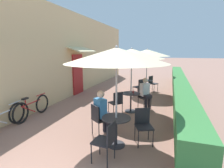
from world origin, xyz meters
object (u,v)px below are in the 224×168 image
cafe_chair_far_right (152,82)px  bicycle_second (32,108)px  patio_table_far (146,84)px  coffee_cup_far (144,80)px  seated_patron_near_left (102,111)px  cafe_chair_near_back (143,123)px  patio_table_near (116,126)px  coffee_cup_mid (133,92)px  bicycle_leaning (3,119)px  cafe_chair_mid_left (116,101)px  seated_patron_mid_right (146,92)px  cafe_chair_near_right (106,139)px  cafe_chair_far_left (139,86)px  patio_umbrella_far (147,53)px  patio_table_mid (131,99)px  cafe_chair_near_left (99,117)px  patio_umbrella_mid (132,54)px  patio_umbrella_near (117,55)px  cafe_chair_mid_right (143,96)px

cafe_chair_far_right → bicycle_second: size_ratio=0.50×
patio_table_far → coffee_cup_far: (-0.11, -0.13, 0.27)m
patio_table_far → coffee_cup_far: bearing=-129.4°
seated_patron_near_left → cafe_chair_near_back: (1.13, -0.08, -0.17)m
cafe_chair_near_back → coffee_cup_far: size_ratio=9.67×
patio_table_near → coffee_cup_mid: (-0.11, 2.52, 0.27)m
patio_table_near → cafe_chair_near_back: 0.69m
coffee_cup_mid → bicycle_leaning: size_ratio=0.05×
cafe_chair_mid_left → seated_patron_mid_right: (0.87, 1.06, 0.17)m
bicycle_leaning → cafe_chair_near_back: bearing=2.8°
bicycle_leaning → coffee_cup_far: bearing=54.9°
cafe_chair_mid_left → seated_patron_mid_right: size_ratio=0.70×
cafe_chair_near_right → cafe_chair_far_left: bearing=9.0°
cafe_chair_mid_left → cafe_chair_far_right: bearing=30.3°
patio_table_far → patio_umbrella_far: 1.69m
patio_umbrella_far → patio_table_mid: bearing=-92.9°
patio_umbrella_far → coffee_cup_far: bearing=-129.4°
coffee_cup_far → bicycle_second: size_ratio=0.05×
patio_umbrella_far → patio_table_far: bearing=-76.0°
seated_patron_near_left → bicycle_leaning: seated_patron_near_left is taller
patio_table_mid → cafe_chair_far_left: (-0.11, 2.45, 0.02)m
cafe_chair_near_left → patio_umbrella_mid: 2.76m
seated_patron_mid_right → coffee_cup_far: 2.50m
coffee_cup_mid → patio_umbrella_near: bearing=-87.5°
cafe_chair_mid_left → patio_umbrella_mid: bearing=6.4°
patio_table_far → cafe_chair_mid_right: bearing=-84.6°
patio_table_mid → coffee_cup_far: coffee_cup_far is taller
cafe_chair_near_right → cafe_chair_near_left: bearing=36.4°
cafe_chair_mid_left → coffee_cup_far: 3.56m
cafe_chair_near_back → cafe_chair_mid_right: bearing=-105.8°
cafe_chair_mid_right → patio_table_far: size_ratio=1.21×
cafe_chair_near_right → cafe_chair_far_right: (0.22, 6.93, 0.00)m
patio_umbrella_far → seated_patron_near_left: bearing=-95.5°
patio_umbrella_near → cafe_chair_far_left: patio_umbrella_near is taller
seated_patron_mid_right → coffee_cup_mid: (-0.39, -0.49, 0.08)m
patio_umbrella_near → patio_umbrella_far: bearing=90.4°
patio_umbrella_mid → bicycle_second: 3.96m
cafe_chair_near_left → patio_umbrella_far: bearing=119.7°
patio_umbrella_mid → patio_table_far: size_ratio=3.33×
patio_umbrella_far → coffee_cup_far: size_ratio=26.69×
patio_umbrella_near → cafe_chair_far_right: size_ratio=2.76×
bicycle_second → patio_table_near: bearing=-16.8°
patio_umbrella_far → bicycle_second: patio_umbrella_far is taller
cafe_chair_near_back → cafe_chair_far_left: same height
patio_table_far → cafe_chair_far_left: bearing=-112.4°
patio_table_near → cafe_chair_far_left: size_ratio=0.83×
cafe_chair_near_left → seated_patron_mid_right: 2.81m
cafe_chair_near_right → patio_umbrella_far: patio_umbrella_far is taller
cafe_chair_mid_right → coffee_cup_far: 2.43m
coffee_cup_mid → patio_table_far: size_ratio=0.12×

